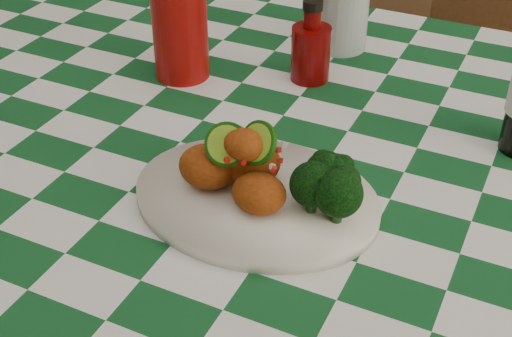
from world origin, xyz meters
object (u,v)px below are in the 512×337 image
at_px(dining_table, 263,325).
at_px(plate, 256,199).
at_px(red_tumbler, 180,31).
at_px(wooden_chair_left, 226,72).
at_px(ketchup_bottle, 311,41).
at_px(mason_jar, 341,11).
at_px(fried_chicken_pile, 248,161).

xyz_separation_m(dining_table, plate, (0.06, -0.15, 0.40)).
xyz_separation_m(red_tumbler, wooden_chair_left, (-0.24, 0.61, -0.41)).
bearing_deg(ketchup_bottle, dining_table, -87.37).
bearing_deg(mason_jar, plate, -82.42).
height_order(red_tumbler, wooden_chair_left, red_tumbler).
relative_size(red_tumbler, wooden_chair_left, 0.17).
height_order(dining_table, plate, plate).
xyz_separation_m(plate, wooden_chair_left, (-0.50, 0.87, -0.34)).
height_order(plate, wooden_chair_left, wooden_chair_left).
bearing_deg(plate, ketchup_bottle, 100.86).
distance_m(dining_table, ketchup_bottle, 0.50).
bearing_deg(ketchup_bottle, red_tumbler, -158.00).
bearing_deg(wooden_chair_left, plate, -82.43).
bearing_deg(red_tumbler, fried_chicken_pile, -46.49).
relative_size(ketchup_bottle, wooden_chair_left, 0.15).
relative_size(fried_chicken_pile, mason_jar, 1.05).
height_order(fried_chicken_pile, red_tumbler, red_tumbler).
distance_m(plate, ketchup_bottle, 0.35).
xyz_separation_m(dining_table, fried_chicken_pile, (0.05, -0.15, 0.46)).
relative_size(dining_table, wooden_chair_left, 1.83).
bearing_deg(dining_table, mason_jar, 91.17).
xyz_separation_m(red_tumbler, mason_jar, (0.20, 0.21, -0.01)).
xyz_separation_m(plate, fried_chicken_pile, (-0.01, 0.00, 0.05)).
bearing_deg(ketchup_bottle, wooden_chair_left, 129.61).
bearing_deg(red_tumbler, wooden_chair_left, 111.93).
distance_m(dining_table, plate, 0.43).
bearing_deg(ketchup_bottle, plate, -79.14).
xyz_separation_m(plate, ketchup_bottle, (-0.07, 0.34, 0.06)).
bearing_deg(wooden_chair_left, red_tumbler, -90.58).
relative_size(plate, wooden_chair_left, 0.35).
distance_m(dining_table, fried_chicken_pile, 0.48).
bearing_deg(fried_chicken_pile, mason_jar, 96.29).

